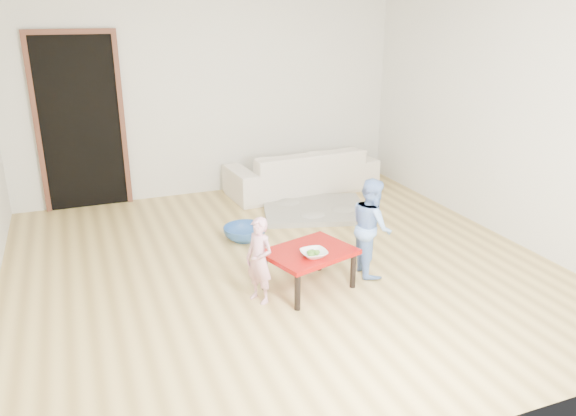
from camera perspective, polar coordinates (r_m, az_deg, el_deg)
floor at (r=5.42m, az=-0.78°, el=-5.81°), size 5.00×5.00×0.01m
back_wall at (r=7.36m, az=-7.87°, el=11.45°), size 5.00×0.02×2.60m
right_wall at (r=6.32m, az=21.18°, el=8.96°), size 0.02×5.00×2.60m
doorway at (r=7.18m, az=-20.32°, el=7.99°), size 1.02×0.08×2.11m
sofa at (r=7.49m, az=1.42°, el=3.85°), size 2.03×0.91×0.58m
cushion at (r=7.14m, az=-0.72°, el=4.29°), size 0.44×0.40×0.11m
red_table at (r=4.92m, az=2.17°, el=-6.26°), size 0.86×0.74×0.37m
bowl at (r=4.72m, az=2.64°, el=-4.65°), size 0.22×0.22×0.05m
broccoli at (r=4.72m, az=2.64°, el=-4.64°), size 0.12×0.12×0.06m
child_pink at (r=4.65m, az=-2.93°, el=-5.35°), size 0.28×0.32×0.74m
child_blue at (r=5.17m, az=8.47°, el=-1.88°), size 0.42×0.50×0.91m
basin at (r=5.99m, az=-4.40°, el=-2.55°), size 0.46×0.46×0.14m
blanket at (r=6.79m, az=2.74°, el=-0.16°), size 1.44×1.31×0.06m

